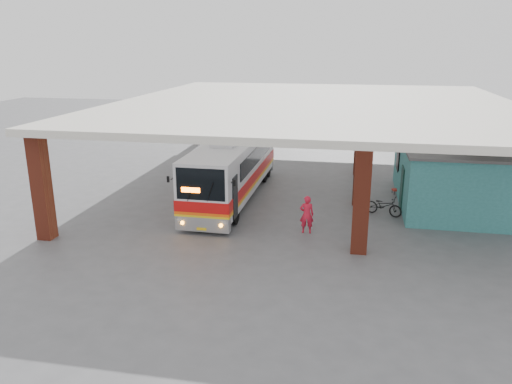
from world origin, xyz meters
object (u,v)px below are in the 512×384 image
Objects in this scene: coach_bus at (233,167)px; pedestrian at (307,214)px; motorcycle at (384,206)px; red_chair at (398,187)px.

coach_bus is 6.86× the size of pedestrian.
coach_bus is 6.02m from pedestrian.
red_chair is (0.94, 3.63, -0.10)m from motorcycle.
coach_bus reaches higher than red_chair.
red_chair is at bearing 8.67° from motorcycle.
red_chair is (8.40, 2.29, -1.25)m from coach_bus.
pedestrian reaches higher than red_chair.
motorcycle reaches higher than red_chair.
pedestrian is at bearing 154.89° from motorcycle.
coach_bus reaches higher than motorcycle.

